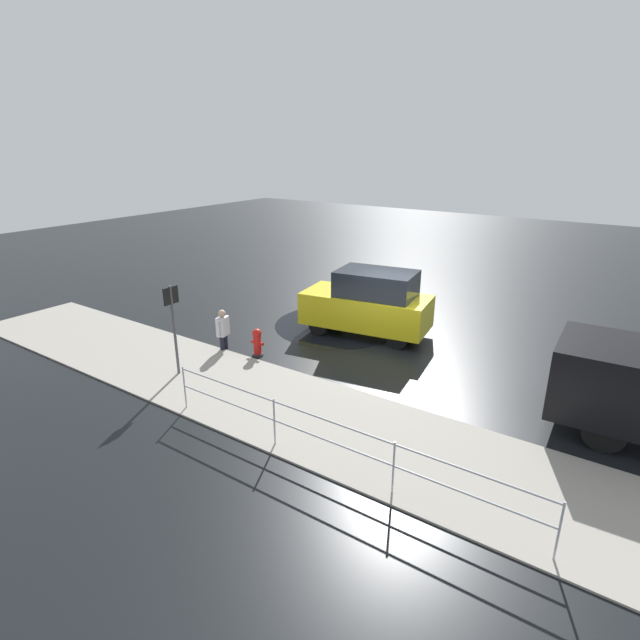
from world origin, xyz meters
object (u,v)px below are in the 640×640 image
at_px(moving_hatchback, 369,303).
at_px(fire_hydrant, 257,342).
at_px(sign_post, 173,317).
at_px(pedestrian, 223,328).

height_order(moving_hatchback, fire_hydrant, moving_hatchback).
distance_m(moving_hatchback, sign_post, 5.97).
relative_size(fire_hydrant, sign_post, 0.33).
bearing_deg(moving_hatchback, sign_post, 63.59).
bearing_deg(sign_post, moving_hatchback, -116.41).
xyz_separation_m(moving_hatchback, sign_post, (2.64, 5.33, 0.55)).
bearing_deg(pedestrian, moving_hatchback, -129.34).
bearing_deg(pedestrian, sign_post, 96.07).
bearing_deg(moving_hatchback, pedestrian, 50.66).
relative_size(pedestrian, sign_post, 0.51).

